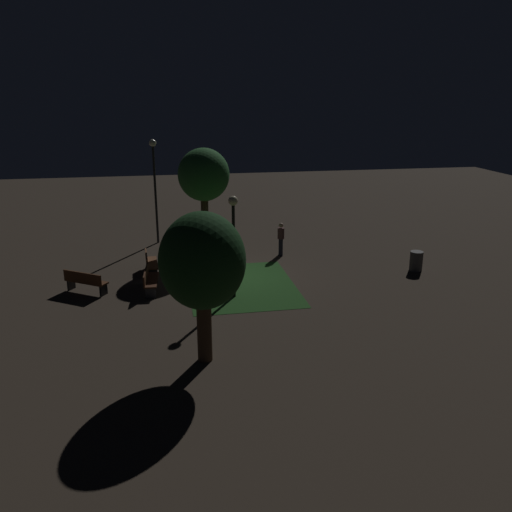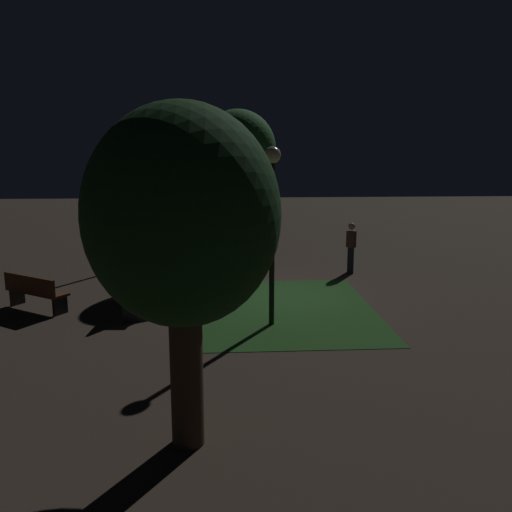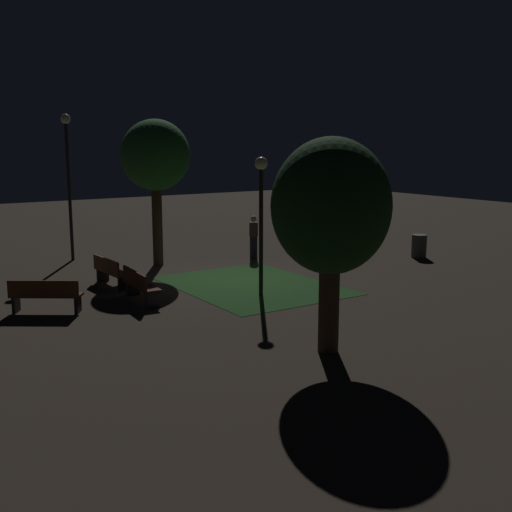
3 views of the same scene
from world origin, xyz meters
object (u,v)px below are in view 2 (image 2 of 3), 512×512
at_px(tree_near_wall, 183,220).
at_px(pedestrian, 351,247).
at_px(bench_front_left, 34,291).
at_px(bench_front_right, 136,292).
at_px(lamp_post_plaza_east, 272,203).
at_px(bench_corner, 148,271).
at_px(lamp_post_plaza_west, 173,159).
at_px(tree_back_right, 238,151).

distance_m(tree_near_wall, pedestrian, 10.98).
distance_m(bench_front_left, pedestrian, 9.30).
relative_size(bench_front_right, lamp_post_plaza_east, 0.47).
bearing_deg(pedestrian, bench_corner, -76.28).
bearing_deg(lamp_post_plaza_west, tree_back_right, 41.02).
bearing_deg(bench_front_left, tree_near_wall, 33.03).
bearing_deg(tree_near_wall, bench_front_left, -146.97).
height_order(tree_near_wall, lamp_post_plaza_west, lamp_post_plaza_west).
height_order(bench_corner, tree_near_wall, tree_near_wall).
bearing_deg(bench_front_right, lamp_post_plaza_east, 69.23).
bearing_deg(lamp_post_plaza_west, bench_front_left, -22.36).
bearing_deg(bench_corner, bench_front_left, -51.44).
distance_m(bench_front_right, tree_back_right, 6.20).
bearing_deg(lamp_post_plaza_east, bench_front_left, -104.47).
relative_size(bench_front_right, lamp_post_plaza_west, 0.34).
bearing_deg(lamp_post_plaza_east, pedestrian, 148.97).
relative_size(lamp_post_plaza_east, lamp_post_plaza_west, 0.74).
xyz_separation_m(bench_corner, lamp_post_plaza_west, (-4.91, 0.36, 3.05)).
distance_m(tree_near_wall, lamp_post_plaza_west, 13.25).
xyz_separation_m(bench_front_left, pedestrian, (-3.47, 8.62, 0.37)).
xyz_separation_m(bench_corner, tree_back_right, (-2.31, 2.63, 3.33)).
distance_m(bench_front_right, pedestrian, 7.20).
bearing_deg(lamp_post_plaza_east, bench_corner, -137.07).
height_order(tree_back_right, tree_near_wall, tree_back_right).
distance_m(bench_corner, lamp_post_plaza_east, 5.18).
height_order(bench_front_right, lamp_post_plaza_east, lamp_post_plaza_east).
relative_size(bench_front_right, bench_front_left, 1.04).
relative_size(bench_front_right, tree_near_wall, 0.41).
bearing_deg(bench_front_left, tree_back_right, 130.04).
xyz_separation_m(tree_back_right, pedestrian, (0.81, 3.52, -2.96)).
distance_m(tree_back_right, lamp_post_plaza_east, 5.87).
bearing_deg(lamp_post_plaza_west, tree_near_wall, 5.49).
distance_m(lamp_post_plaza_west, pedestrian, 7.23).
xyz_separation_m(bench_front_right, bench_front_left, (-0.25, -2.47, 0.00)).
height_order(bench_front_right, bench_front_left, same).
xyz_separation_m(bench_front_right, lamp_post_plaza_west, (-7.13, 0.36, 3.05)).
xyz_separation_m(lamp_post_plaza_east, lamp_post_plaza_west, (-8.34, -2.82, 0.81)).
xyz_separation_m(bench_front_left, tree_near_wall, (6.30, 4.10, 2.52)).
xyz_separation_m(bench_corner, pedestrian, (-1.50, 6.15, 0.37)).
relative_size(tree_near_wall, lamp_post_plaza_east, 1.13).
bearing_deg(bench_corner, tree_back_right, 131.38).
distance_m(bench_front_left, lamp_post_plaza_east, 6.25).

